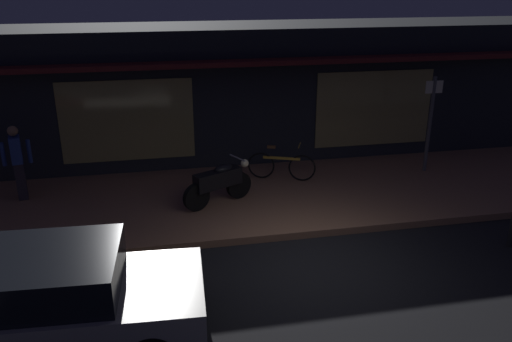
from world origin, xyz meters
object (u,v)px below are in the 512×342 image
at_px(bicycle_parked, 281,166).
at_px(person_photographer, 18,161).
at_px(parked_car_far, 47,302).
at_px(sign_post, 430,119).
at_px(motorcycle, 219,182).

height_order(bicycle_parked, person_photographer, person_photographer).
bearing_deg(bicycle_parked, person_photographer, 179.70).
xyz_separation_m(bicycle_parked, parked_car_far, (-4.52, -5.10, 0.20)).
bearing_deg(sign_post, person_photographer, 179.13).
height_order(bicycle_parked, parked_car_far, parked_car_far).
distance_m(motorcycle, bicycle_parked, 2.01).
bearing_deg(person_photographer, parked_car_far, -74.69).
height_order(motorcycle, person_photographer, person_photographer).
distance_m(person_photographer, sign_post, 9.68).
height_order(motorcycle, parked_car_far, parked_car_far).
bearing_deg(sign_post, motorcycle, -169.48).
relative_size(bicycle_parked, person_photographer, 0.93).
distance_m(person_photographer, parked_car_far, 5.33).
relative_size(motorcycle, person_photographer, 0.94).
bearing_deg(parked_car_far, person_photographer, 105.31).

